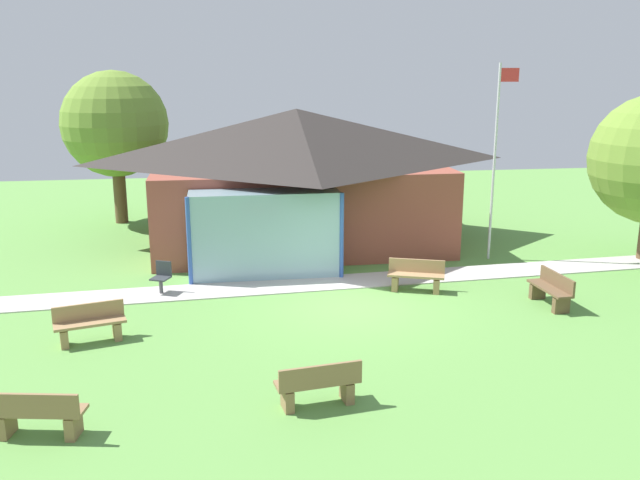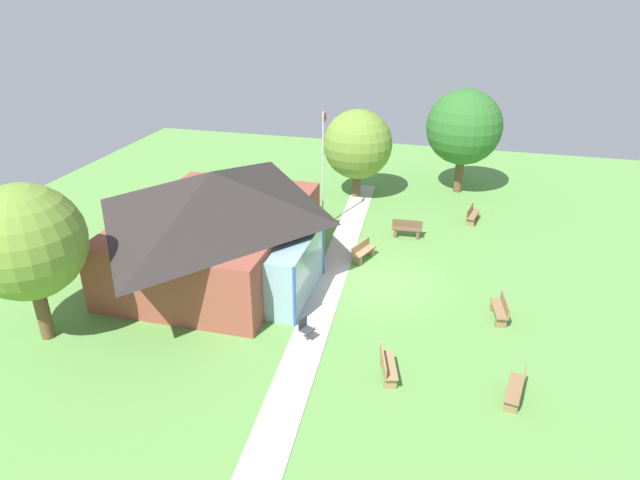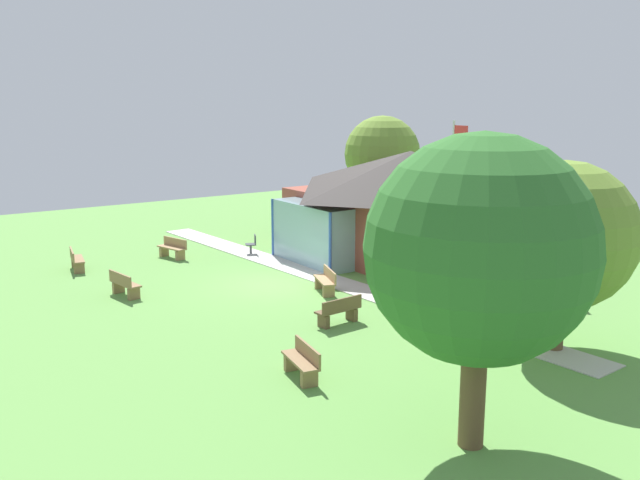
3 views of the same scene
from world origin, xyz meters
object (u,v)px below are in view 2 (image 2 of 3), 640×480
Objects in this scene: pavilion at (218,221)px; bench_front_left at (516,390)px; bench_rear_near_path at (363,252)px; patio_chair_west at (306,330)px; tree_east_hedge at (358,145)px; bench_mid_left at (387,366)px; tree_far_east at (464,127)px; bench_front_center at (500,310)px; bench_mid_right at (407,229)px; bench_lawn_far_right at (472,215)px; tree_behind_pavilion_left at (26,242)px; flagpole at (323,166)px.

pavilion is 6.69× the size of bench_front_left.
pavilion is at bearing -46.54° from bench_rear_near_path.
tree_east_hedge reaches higher than patio_chair_west.
tree_far_east reaches higher than bench_mid_left.
patio_chair_west is at bearing 106.79° from bench_front_center.
bench_rear_near_path is at bearing 50.81° from bench_front_center.
patio_chair_west is at bearing -175.72° from tree_east_hedge.
patio_chair_west is (-4.20, -5.09, -1.93)m from pavilion.
bench_mid_right is (5.55, -7.56, -1.95)m from pavilion.
bench_rear_near_path is 11.62m from tree_far_east.
bench_mid_right is 10.05m from patio_chair_west.
pavilion is 6.72× the size of bench_front_center.
bench_mid_right is at bearing 168.41° from bench_mid_left.
patio_chair_west is at bearing 13.42° from bench_rear_near_path.
tree_east_hedge is (2.26, 6.68, 2.74)m from bench_lawn_far_right.
bench_mid_right is 0.98× the size of bench_rear_near_path.
bench_mid_right is 0.26× the size of tree_behind_pavilion_left.
tree_behind_pavilion_left is (-6.38, 3.97, 1.43)m from pavilion.
tree_far_east is at bearing -42.53° from flagpole.
bench_front_left and bench_mid_left have the same top height.
bench_rear_near_path is at bearing -162.64° from patio_chair_west.
tree_east_hedge reaches higher than pavilion.
bench_mid_right is 0.98× the size of bench_mid_left.
bench_mid_left is (-5.51, -8.21, -1.95)m from pavilion.
tree_east_hedge is (16.04, 4.22, 2.74)m from bench_mid_left.
flagpole reaches higher than tree_east_hedge.
pavilion is at bearing 76.72° from bench_front_center.
bench_front_center is at bearing 125.86° from bench_mid_left.
bench_front_center is (4.47, -3.64, 0.00)m from bench_mid_left.
bench_front_left is at bearing 17.25° from bench_lawn_far_right.
tree_far_east is (7.36, -2.20, 3.52)m from bench_mid_right.
tree_east_hedge is (10.53, -3.99, 0.79)m from pavilion.
bench_mid_left is at bearing 89.76° from bench_mid_right.
bench_mid_right is 0.25× the size of tree_far_east.
tree_east_hedge is (8.01, 1.92, 2.74)m from bench_rear_near_path.
bench_front_left is 18.35m from tree_east_hedge.
pavilion is 6.71m from bench_rear_near_path.
bench_mid_right is at bearing -37.71° from bench_lawn_far_right.
bench_lawn_far_right is 1.81× the size of patio_chair_west.
bench_front_left is at bearing 72.98° from bench_mid_left.
bench_lawn_far_right is at bearing -168.87° from tree_far_east.
pavilion is 10.08m from bench_mid_left.
bench_mid_right is 16.93m from tree_behind_pavilion_left.
pavilion is at bearing -105.25° from patio_chair_west.
pavilion is 6.82× the size of bench_mid_right.
tree_far_east is at bearing -170.99° from patio_chair_west.
bench_front_left is at bearing 175.90° from bench_front_center.
tree_behind_pavilion_left reaches higher than bench_lawn_far_right.
tree_far_east reaches higher than flagpole.
flagpole is 3.87× the size of bench_front_center.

